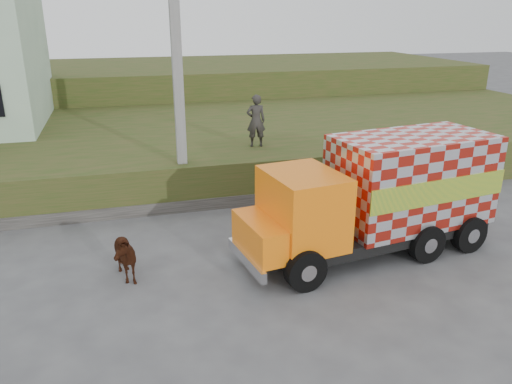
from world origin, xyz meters
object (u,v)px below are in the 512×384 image
object	(u,v)px
pedestrian	(256,121)
cow	(120,255)
cargo_truck	(381,195)
utility_pole	(178,83)

from	to	relation	value
pedestrian	cow	bearing A→B (deg)	55.49
cargo_truck	pedestrian	bearing A→B (deg)	97.52
utility_pole	cow	size ratio (longest dim) A/B	5.54
cargo_truck	cow	xyz separation A→B (m)	(-6.75, 0.28, -0.99)
utility_pole	cow	distance (m)	6.03
cargo_truck	cow	world-z (taller)	cargo_truck
utility_pole	pedestrian	xyz separation A→B (m)	(2.90, 1.43, -1.63)
utility_pole	pedestrian	world-z (taller)	utility_pole
cargo_truck	cow	bearing A→B (deg)	169.52
cow	utility_pole	bearing A→B (deg)	48.46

